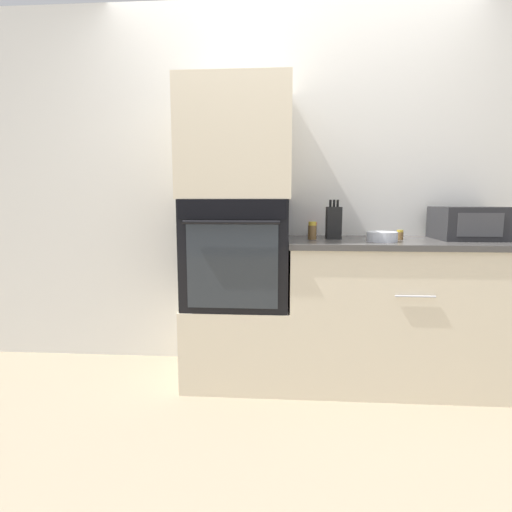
% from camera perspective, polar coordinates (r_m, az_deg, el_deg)
% --- Properties ---
extents(ground_plane, '(12.00, 12.00, 0.00)m').
position_cam_1_polar(ground_plane, '(2.51, 4.71, -19.79)').
color(ground_plane, gray).
extents(wall_back, '(8.00, 0.05, 2.50)m').
position_cam_1_polar(wall_back, '(2.86, 4.87, 9.53)').
color(wall_back, silver).
rests_on(wall_back, ground_plane).
extents(oven_cabinet_base, '(0.66, 0.60, 0.51)m').
position_cam_1_polar(oven_cabinet_base, '(2.70, -2.49, -11.81)').
color(oven_cabinet_base, beige).
rests_on(oven_cabinet_base, ground_plane).
extents(wall_oven, '(0.64, 0.64, 0.66)m').
position_cam_1_polar(wall_oven, '(2.56, -2.57, 0.66)').
color(wall_oven, black).
rests_on(wall_oven, oven_cabinet_base).
extents(oven_cabinet_upper, '(0.66, 0.60, 0.69)m').
position_cam_1_polar(oven_cabinet_upper, '(2.57, -2.66, 15.82)').
color(oven_cabinet_upper, beige).
rests_on(oven_cabinet_upper, wall_oven).
extents(counter_unit, '(1.40, 0.63, 0.93)m').
position_cam_1_polar(counter_unit, '(2.72, 19.62, -7.54)').
color(counter_unit, beige).
rests_on(counter_unit, ground_plane).
extents(microwave, '(0.42, 0.37, 0.20)m').
position_cam_1_polar(microwave, '(2.85, 28.31, 4.16)').
color(microwave, '#232326').
rests_on(microwave, counter_unit).
extents(knife_block, '(0.09, 0.12, 0.25)m').
position_cam_1_polar(knife_block, '(2.61, 11.02, 4.72)').
color(knife_block, black).
rests_on(knife_block, counter_unit).
extents(bowl, '(0.18, 0.18, 0.06)m').
position_cam_1_polar(bowl, '(2.49, 17.57, 2.65)').
color(bowl, silver).
rests_on(bowl, counter_unit).
extents(condiment_jar_near, '(0.05, 0.05, 0.11)m').
position_cam_1_polar(condiment_jar_near, '(2.54, 8.04, 3.60)').
color(condiment_jar_near, brown).
rests_on(condiment_jar_near, counter_unit).
extents(condiment_jar_mid, '(0.04, 0.04, 0.06)m').
position_cam_1_polar(condiment_jar_mid, '(2.65, 19.86, 2.85)').
color(condiment_jar_mid, brown).
rests_on(condiment_jar_mid, counter_unit).
extents(condiment_jar_far, '(0.05, 0.05, 0.09)m').
position_cam_1_polar(condiment_jar_far, '(2.78, 8.21, 3.80)').
color(condiment_jar_far, silver).
rests_on(condiment_jar_far, counter_unit).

